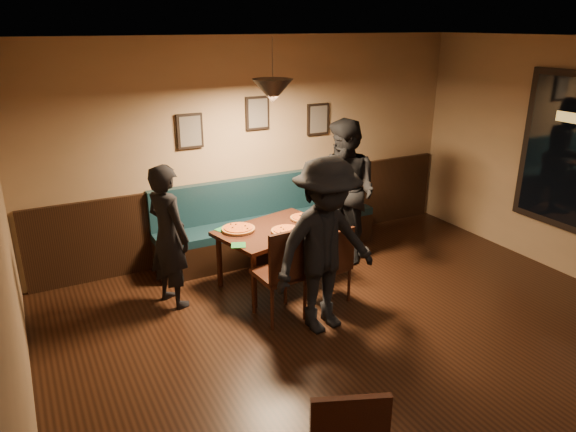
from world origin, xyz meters
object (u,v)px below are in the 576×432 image
object	(u,v)px
diner_front	(326,246)
soda_glass	(334,223)
dining_table	(274,255)
tabasco_bottle	(311,218)
chair_near_right	(328,264)
diner_left	(169,236)
diner_right	(345,192)
chair_near_left	(279,272)
booth_bench	(268,219)

from	to	relation	value
diner_front	soda_glass	distance (m)	1.01
dining_table	tabasco_bottle	size ratio (longest dim) A/B	10.53
chair_near_right	diner_left	size ratio (longest dim) A/B	0.56
diner_right	tabasco_bottle	bearing A→B (deg)	-87.04
diner_right	tabasco_bottle	world-z (taller)	diner_right
dining_table	diner_front	distance (m)	1.26
diner_left	chair_near_right	bearing A→B (deg)	-136.46
chair_near_left	diner_right	distance (m)	1.71
diner_left	soda_glass	world-z (taller)	diner_left
diner_left	tabasco_bottle	xyz separation A→B (m)	(1.69, -0.10, -0.05)
diner_front	tabasco_bottle	distance (m)	1.21
booth_bench	dining_table	world-z (taller)	booth_bench
soda_glass	tabasco_bottle	size ratio (longest dim) A/B	1.23
diner_left	soda_glass	xyz separation A→B (m)	(1.82, -0.40, -0.04)
chair_near_right	tabasco_bottle	distance (m)	0.73
booth_bench	diner_left	world-z (taller)	diner_left
booth_bench	diner_right	size ratio (longest dim) A/B	1.63
diner_front	diner_right	bearing A→B (deg)	43.70
diner_left	tabasco_bottle	distance (m)	1.70
booth_bench	diner_front	world-z (taller)	diner_front
chair_near_left	diner_left	xyz separation A→B (m)	(-0.91, 0.80, 0.27)
tabasco_bottle	dining_table	bearing A→B (deg)	176.01
diner_right	chair_near_right	bearing A→B (deg)	-56.83
chair_near_left	chair_near_right	world-z (taller)	chair_near_left
diner_right	booth_bench	bearing A→B (deg)	-141.87
booth_bench	diner_left	distance (m)	1.69
dining_table	diner_left	distance (m)	1.30
diner_right	tabasco_bottle	xyz separation A→B (m)	(-0.61, -0.20, -0.18)
chair_near_right	soda_glass	distance (m)	0.54
diner_left	diner_front	bearing A→B (deg)	-155.13
soda_glass	chair_near_left	bearing A→B (deg)	-156.29
chair_near_right	diner_right	distance (m)	1.23
booth_bench	diner_left	size ratio (longest dim) A/B	1.89
chair_near_right	soda_glass	bearing A→B (deg)	39.30
booth_bench	chair_near_right	size ratio (longest dim) A/B	3.37
chair_near_left	soda_glass	xyz separation A→B (m)	(0.91, 0.40, 0.24)
dining_table	diner_left	bearing A→B (deg)	163.59
diner_front	booth_bench	bearing A→B (deg)	74.96
chair_near_right	diner_front	world-z (taller)	diner_front
diner_front	chair_near_right	bearing A→B (deg)	48.30
diner_right	soda_glass	size ratio (longest dim) A/B	12.36
diner_right	tabasco_bottle	distance (m)	0.67
tabasco_bottle	diner_left	bearing A→B (deg)	176.68
chair_near_left	chair_near_right	size ratio (longest dim) A/B	1.16
dining_table	soda_glass	size ratio (longest dim) A/B	8.57
booth_bench	diner_left	xyz separation A→B (m)	(-1.51, -0.70, 0.29)
chair_near_left	diner_right	size ratio (longest dim) A/B	0.56
diner_right	soda_glass	distance (m)	0.71
dining_table	tabasco_bottle	bearing A→B (deg)	-17.34
dining_table	diner_right	world-z (taller)	diner_right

